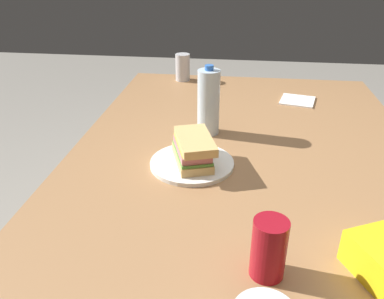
{
  "coord_description": "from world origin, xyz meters",
  "views": [
    {
      "loc": [
        1.01,
        -0.03,
        1.28
      ],
      "look_at": [
        0.04,
        -0.15,
        0.78
      ],
      "focal_mm": 36.56,
      "sensor_mm": 36.0,
      "label": 1
    }
  ],
  "objects_px": {
    "paper_plate": "(192,163)",
    "soda_can_silver": "(183,67)",
    "water_bottle_tall": "(209,102)",
    "dining_table": "(244,184)",
    "soda_can_red": "(269,248)",
    "sandwich": "(193,149)"
  },
  "relations": [
    {
      "from": "paper_plate",
      "to": "soda_can_silver",
      "type": "bearing_deg",
      "value": -169.64
    },
    {
      "from": "water_bottle_tall",
      "to": "dining_table",
      "type": "bearing_deg",
      "value": 35.15
    },
    {
      "from": "water_bottle_tall",
      "to": "soda_can_red",
      "type": "bearing_deg",
      "value": 15.14
    },
    {
      "from": "water_bottle_tall",
      "to": "soda_can_silver",
      "type": "distance_m",
      "value": 0.59
    },
    {
      "from": "paper_plate",
      "to": "dining_table",
      "type": "bearing_deg",
      "value": 106.03
    },
    {
      "from": "paper_plate",
      "to": "water_bottle_tall",
      "type": "bearing_deg",
      "value": 173.67
    },
    {
      "from": "water_bottle_tall",
      "to": "soda_can_silver",
      "type": "relative_size",
      "value": 1.88
    },
    {
      "from": "paper_plate",
      "to": "water_bottle_tall",
      "type": "xyz_separation_m",
      "value": [
        -0.23,
        0.03,
        0.1
      ]
    },
    {
      "from": "sandwich",
      "to": "soda_can_silver",
      "type": "relative_size",
      "value": 1.63
    },
    {
      "from": "soda_can_red",
      "to": "soda_can_silver",
      "type": "bearing_deg",
      "value": -164.12
    },
    {
      "from": "water_bottle_tall",
      "to": "soda_can_silver",
      "type": "bearing_deg",
      "value": -163.3
    },
    {
      "from": "sandwich",
      "to": "soda_can_silver",
      "type": "xyz_separation_m",
      "value": [
        -0.79,
        -0.15,
        0.01
      ]
    },
    {
      "from": "sandwich",
      "to": "soda_can_red",
      "type": "height_order",
      "value": "soda_can_red"
    },
    {
      "from": "sandwich",
      "to": "soda_can_red",
      "type": "distance_m",
      "value": 0.44
    },
    {
      "from": "dining_table",
      "to": "sandwich",
      "type": "height_order",
      "value": "sandwich"
    },
    {
      "from": "sandwich",
      "to": "soda_can_red",
      "type": "bearing_deg",
      "value": 25.84
    },
    {
      "from": "paper_plate",
      "to": "water_bottle_tall",
      "type": "relative_size",
      "value": 1.04
    },
    {
      "from": "paper_plate",
      "to": "soda_can_red",
      "type": "bearing_deg",
      "value": 26.02
    },
    {
      "from": "soda_can_silver",
      "to": "soda_can_red",
      "type": "bearing_deg",
      "value": 15.88
    },
    {
      "from": "paper_plate",
      "to": "sandwich",
      "type": "xyz_separation_m",
      "value": [
        0.0,
        0.0,
        0.05
      ]
    },
    {
      "from": "dining_table",
      "to": "sandwich",
      "type": "xyz_separation_m",
      "value": [
        0.05,
        -0.15,
        0.13
      ]
    },
    {
      "from": "paper_plate",
      "to": "soda_can_silver",
      "type": "distance_m",
      "value": 0.81
    }
  ]
}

